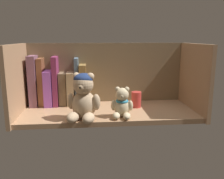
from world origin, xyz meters
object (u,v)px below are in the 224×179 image
at_px(book_2, 49,87).
at_px(teddy_bear_smaller, 122,104).
at_px(book_1, 42,82).
at_px(book_3, 56,81).
at_px(teddy_bear_larger, 83,98).
at_px(book_7, 83,84).
at_px(book_5, 71,88).
at_px(book_6, 77,81).
at_px(pillar_candle, 136,99).
at_px(book_4, 63,88).
at_px(book_0, 34,80).

height_order(book_2, teddy_bear_smaller, book_2).
height_order(book_1, teddy_bear_smaller, book_1).
distance_m(book_2, book_3, 0.05).
bearing_deg(teddy_bear_larger, book_7, 91.61).
bearing_deg(book_5, book_6, 0.00).
bearing_deg(pillar_candle, book_2, 167.55).
height_order(book_6, teddy_bear_larger, book_6).
bearing_deg(teddy_bear_smaller, book_3, 142.16).
xyz_separation_m(book_6, book_7, (0.03, 0.00, -0.01)).
bearing_deg(book_2, book_4, 0.00).
bearing_deg(pillar_candle, book_7, 159.99).
bearing_deg(book_4, teddy_bear_smaller, -41.14).
bearing_deg(teddy_bear_larger, pillar_candle, 31.34).
xyz_separation_m(book_4, book_7, (0.09, 0.00, 0.02)).
height_order(book_4, book_6, book_6).
bearing_deg(book_1, book_6, 0.00).
relative_size(book_3, pillar_candle, 3.20).
bearing_deg(pillar_candle, book_5, 163.57).
bearing_deg(teddy_bear_larger, book_3, 119.49).
bearing_deg(book_1, book_5, 0.00).
bearing_deg(book_2, book_0, 180.00).
distance_m(book_1, teddy_bear_smaller, 0.42).
distance_m(book_0, book_2, 0.07).
bearing_deg(book_4, book_5, 0.00).
distance_m(book_2, book_4, 0.06).
distance_m(book_7, teddy_bear_smaller, 0.27).
distance_m(book_2, book_5, 0.10).
relative_size(book_1, pillar_candle, 3.09).
relative_size(book_3, book_6, 1.04).
distance_m(book_3, teddy_bear_smaller, 0.36).
distance_m(book_4, book_5, 0.04).
height_order(book_5, teddy_bear_larger, teddy_bear_larger).
relative_size(book_1, book_7, 1.16).
bearing_deg(book_5, teddy_bear_smaller, -45.60).
height_order(book_5, book_7, book_7).
distance_m(book_0, book_1, 0.03).
bearing_deg(book_3, teddy_bear_smaller, -37.84).
bearing_deg(book_3, book_0, 180.00).
distance_m(book_6, pillar_candle, 0.29).
distance_m(book_0, pillar_candle, 0.48).
height_order(book_2, book_7, book_7).
height_order(book_3, pillar_candle, book_3).
bearing_deg(book_6, teddy_bear_smaller, -49.67).
distance_m(book_1, book_6, 0.16).
xyz_separation_m(book_7, pillar_candle, (0.24, -0.09, -0.06)).
distance_m(book_1, book_4, 0.10).
xyz_separation_m(book_5, book_6, (0.03, 0.00, 0.03)).
height_order(book_0, book_5, book_0).
bearing_deg(book_1, pillar_candle, -11.51).
bearing_deg(teddy_bear_larger, book_5, 105.28).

